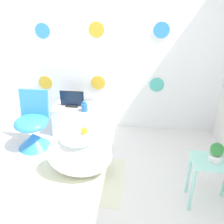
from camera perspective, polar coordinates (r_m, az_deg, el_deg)
wall_back_dotted at (r=3.88m, az=-2.94°, el=14.20°), size 4.60×0.05×2.60m
rug at (r=3.32m, az=-7.66°, el=-13.97°), size 1.13×0.85×0.01m
bathtub at (r=3.23m, az=-7.14°, el=-9.17°), size 0.80×0.52×0.54m
rubber_duck at (r=3.08m, az=-6.10°, el=-3.99°), size 0.08×0.08×0.09m
chair at (r=3.85m, az=-16.84°, el=-3.83°), size 0.48×0.48×0.81m
tv_cabinet at (r=4.11m, az=-8.40°, el=-1.44°), size 0.57×0.42×0.44m
tv at (r=3.97m, az=-8.71°, el=2.67°), size 0.36×0.12×0.24m
vase at (r=3.81m, az=-6.01°, el=1.10°), size 0.10×0.10×0.15m
side_table at (r=2.90m, az=20.99°, el=-11.86°), size 0.44×0.30×0.56m
potted_plant_left at (r=2.77m, az=21.78°, el=-8.16°), size 0.13×0.13×0.20m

